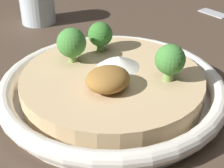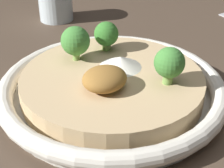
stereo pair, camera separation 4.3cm
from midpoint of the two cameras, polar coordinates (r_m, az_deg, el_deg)
The scene contains 7 objects.
ground_plane at distance 0.44m, azimuth 2.78°, elevation -2.59°, with size 6.00×6.00×0.00m, color #47382B.
risotto_bowl at distance 0.43m, azimuth 2.85°, elevation -0.59°, with size 0.28×0.28×0.04m.
cheese_sprinkle at distance 0.43m, azimuth 4.23°, elevation 3.61°, with size 0.05×0.05×0.01m.
crispy_onion_garnish at distance 0.39m, azimuth 1.92°, elevation 0.78°, with size 0.05×0.05×0.02m.
broccoli_back_left at distance 0.44m, azimuth -3.36°, elevation 7.05°, with size 0.04×0.04×0.05m.
broccoli_back at distance 0.47m, azimuth 1.66°, elevation 8.18°, with size 0.03×0.03×0.04m.
broccoli_front at distance 0.40m, azimuth 12.57°, elevation 3.28°, with size 0.04×0.04×0.05m.
Camera 2 is at (-0.24, -0.27, 0.25)m, focal length 55.00 mm.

